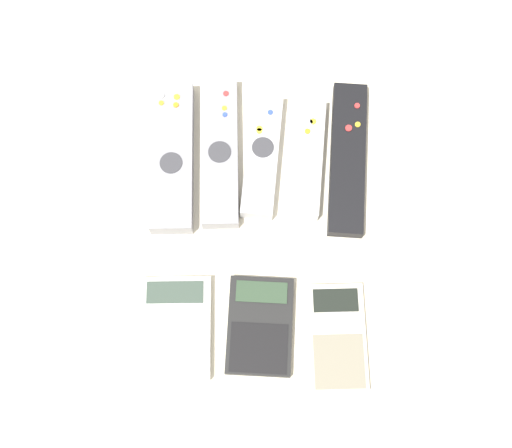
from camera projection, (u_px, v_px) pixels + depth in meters
ground_plane at (255, 257)px, 0.92m from camera, size 3.00×3.00×0.00m
remote_0 at (172, 157)px, 0.94m from camera, size 0.07×0.21×0.03m
remote_1 at (220, 152)px, 0.95m from camera, size 0.06×0.21×0.03m
remote_2 at (262, 156)px, 0.94m from camera, size 0.05×0.17×0.03m
remote_3 at (304, 158)px, 0.94m from camera, size 0.06×0.17×0.03m
remote_4 at (348, 159)px, 0.95m from camera, size 0.05×0.21×0.02m
calculator_0 at (175, 328)px, 0.88m from camera, size 0.09×0.13×0.02m
calculator_1 at (260, 326)px, 0.88m from camera, size 0.08×0.12×0.02m
calculator_2 at (337, 337)px, 0.88m from camera, size 0.08×0.14×0.01m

